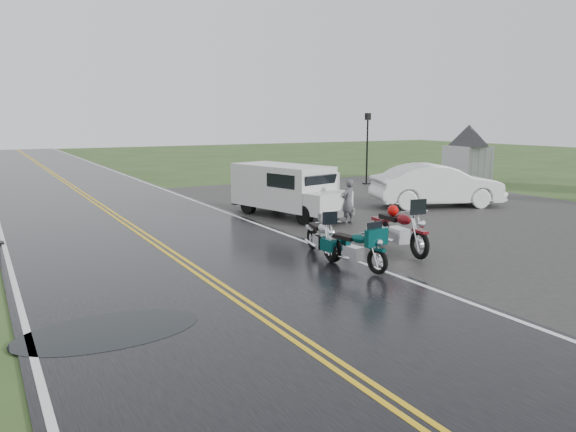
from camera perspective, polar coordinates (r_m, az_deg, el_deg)
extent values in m
plane|color=#2D471E|center=(12.12, -7.02, -7.21)|extent=(120.00, 120.00, 0.00)
cube|color=black|center=(21.49, -17.17, 0.01)|extent=(8.00, 100.00, 0.04)
cube|color=black|center=(22.26, 14.83, 0.44)|extent=(14.00, 24.00, 0.03)
imported|color=#46454A|center=(18.99, 6.13, 1.39)|extent=(0.65, 0.54, 1.51)
imported|color=white|center=(23.40, 14.91, 2.96)|extent=(5.49, 3.44, 1.71)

